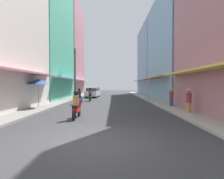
{
  "coord_description": "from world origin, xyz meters",
  "views": [
    {
      "loc": [
        0.59,
        -5.73,
        1.91
      ],
      "look_at": [
        0.32,
        18.93,
        1.27
      ],
      "focal_mm": 27.97,
      "sensor_mm": 36.0,
      "label": 1
    }
  ],
  "objects": [
    {
      "name": "building_left_mid",
      "position": [
        -9.08,
        17.9,
        8.2
      ],
      "size": [
        7.05,
        10.77,
        16.41
      ],
      "color": "#4CB28C",
      "rests_on": "ground"
    },
    {
      "name": "building_right_mid",
      "position": [
        9.08,
        16.95,
        6.65
      ],
      "size": [
        7.05,
        12.11,
        13.32
      ],
      "color": "#8CA5CC",
      "rests_on": "ground"
    },
    {
      "name": "motorbike_red",
      "position": [
        -1.54,
        4.15,
        0.7
      ],
      "size": [
        0.55,
        1.81,
        1.58
      ],
      "color": "black",
      "rests_on": "ground"
    },
    {
      "name": "building_left_far",
      "position": [
        -9.08,
        28.83,
        8.66
      ],
      "size": [
        7.05,
        9.99,
        17.33
      ],
      "color": "#B7727F",
      "rests_on": "ground"
    },
    {
      "name": "ground_plane",
      "position": [
        0.0,
        15.36,
        0.0
      ],
      "size": [
        85.17,
        85.17,
        0.0
      ],
      "primitive_type": "plane",
      "color": "#38383A"
    },
    {
      "name": "motorbike_black",
      "position": [
        -2.33,
        27.28,
        0.7
      ],
      "size": [
        0.55,
        1.81,
        1.58
      ],
      "color": "black",
      "rests_on": "ground"
    },
    {
      "name": "vendor_umbrella",
      "position": [
        -5.53,
        8.3,
        2.19
      ],
      "size": [
        2.03,
        2.03,
        2.42
      ],
      "color": "#99999E",
      "rests_on": "ground"
    },
    {
      "name": "building_right_far",
      "position": [
        9.08,
        29.49,
        6.72
      ],
      "size": [
        7.05,
        12.09,
        13.44
      ],
      "color": "#8CA5CC",
      "rests_on": "ground"
    },
    {
      "name": "sidewalk_right",
      "position": [
        5.25,
        15.36,
        0.06
      ],
      "size": [
        1.67,
        46.71,
        0.12
      ],
      "primitive_type": "cube",
      "color": "#ADA89E",
      "rests_on": "ground"
    },
    {
      "name": "utility_pole",
      "position": [
        -4.67,
        17.8,
        3.49
      ],
      "size": [
        0.2,
        1.2,
        6.83
      ],
      "color": "#4C4C4F",
      "rests_on": "ground"
    },
    {
      "name": "motorbike_blue",
      "position": [
        -2.9,
        11.43,
        0.7
      ],
      "size": [
        0.58,
        1.8,
        1.58
      ],
      "color": "black",
      "rests_on": "ground"
    },
    {
      "name": "pedestrian_far",
      "position": [
        5.43,
        9.0,
        0.94
      ],
      "size": [
        0.44,
        0.44,
        1.66
      ],
      "color": "#334C8C",
      "rests_on": "ground"
    },
    {
      "name": "motorbike_green",
      "position": [
        -2.25,
        15.05,
        0.7
      ],
      "size": [
        0.55,
        1.81,
        1.58
      ],
      "color": "black",
      "rests_on": "ground"
    },
    {
      "name": "street_sign_no_entry",
      "position": [
        4.57,
        13.81,
        1.72
      ],
      "size": [
        0.07,
        0.6,
        2.65
      ],
      "color": "gray",
      "rests_on": "ground"
    },
    {
      "name": "pedestrian_midway",
      "position": [
        5.49,
        5.71,
        0.97
      ],
      "size": [
        0.44,
        0.44,
        1.72
      ],
      "color": "#BF8C3F",
      "rests_on": "ground"
    },
    {
      "name": "sidewalk_left",
      "position": [
        -5.25,
        15.36,
        0.06
      ],
      "size": [
        1.67,
        46.71,
        0.12
      ],
      "primitive_type": "cube",
      "color": "gray",
      "rests_on": "ground"
    },
    {
      "name": "parked_car",
      "position": [
        -2.69,
        21.04,
        0.74
      ],
      "size": [
        2.01,
        4.2,
        1.45
      ],
      "color": "silver",
      "rests_on": "ground"
    }
  ]
}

